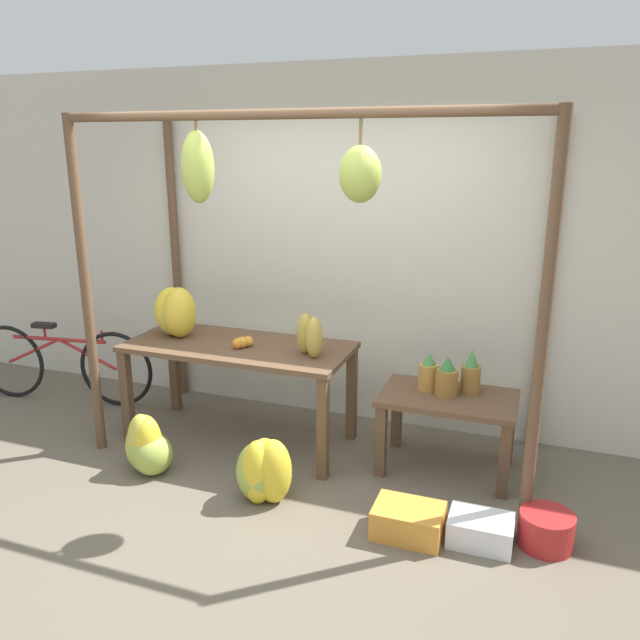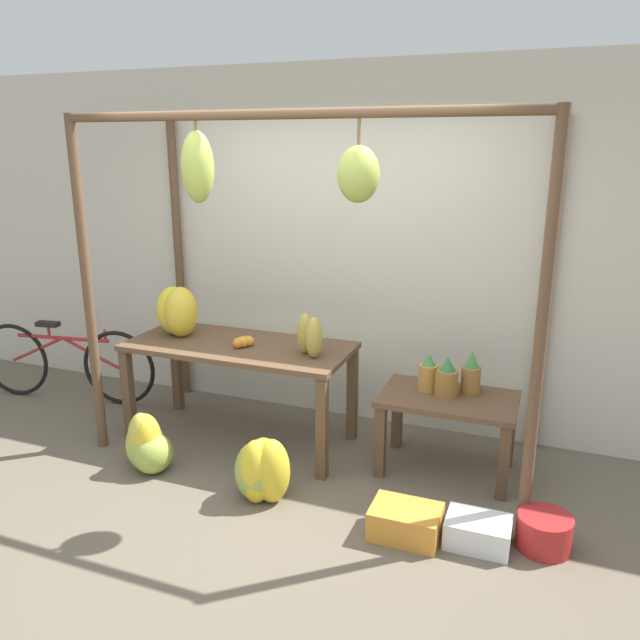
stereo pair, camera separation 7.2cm
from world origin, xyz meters
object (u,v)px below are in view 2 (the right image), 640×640
object	(u,v)px
pineapple_cluster	(448,377)
papaya_pile	(310,335)
fruit_crate_white	(406,522)
orange_pile	(244,342)
fruit_crate_purple	(478,532)
banana_pile_ground_left	(147,446)
banana_pile_on_table	(176,312)
parked_bicycle	(65,362)
blue_bucket	(544,532)
banana_pile_ground_right	(262,470)

from	to	relation	value
pineapple_cluster	papaya_pile	size ratio (longest dim) A/B	1.41
fruit_crate_white	papaya_pile	world-z (taller)	papaya_pile
orange_pile	fruit_crate_purple	xyz separation A→B (m)	(1.81, -0.65, -0.73)
pineapple_cluster	banana_pile_ground_left	xyz separation A→B (m)	(-1.92, -0.79, -0.49)
banana_pile_on_table	parked_bicycle	distance (m)	1.41
banana_pile_on_table	banana_pile_ground_left	distance (m)	1.05
fruit_crate_white	blue_bucket	bearing A→B (deg)	12.62
banana_pile_on_table	orange_pile	distance (m)	0.64
pineapple_cluster	banana_pile_ground_right	size ratio (longest dim) A/B	0.90
banana_pile_on_table	orange_pile	xyz separation A→B (m)	(0.62, -0.08, -0.15)
fruit_crate_white	papaya_pile	distance (m)	1.40
fruit_crate_purple	orange_pile	bearing A→B (deg)	160.33
blue_bucket	papaya_pile	size ratio (longest dim) A/B	1.03
banana_pile_ground_left	fruit_crate_white	world-z (taller)	banana_pile_ground_left
banana_pile_ground_right	parked_bicycle	distance (m)	2.49
orange_pile	pineapple_cluster	size ratio (longest dim) A/B	0.37
fruit_crate_white	blue_bucket	world-z (taller)	blue_bucket
banana_pile_ground_left	fruit_crate_white	size ratio (longest dim) A/B	1.10
banana_pile_on_table	orange_pile	size ratio (longest dim) A/B	2.51
banana_pile_ground_right	parked_bicycle	bearing A→B (deg)	160.17
fruit_crate_white	papaya_pile	size ratio (longest dim) A/B	1.36
fruit_crate_purple	banana_pile_on_table	bearing A→B (deg)	163.38
banana_pile_on_table	pineapple_cluster	size ratio (longest dim) A/B	0.94
banana_pile_on_table	fruit_crate_white	size ratio (longest dim) A/B	0.97
blue_bucket	orange_pile	bearing A→B (deg)	165.86
banana_pile_ground_right	papaya_pile	xyz separation A→B (m)	(0.07, 0.65, 0.72)
parked_bicycle	blue_bucket	bearing A→B (deg)	-10.26
banana_pile_ground_left	pineapple_cluster	bearing A→B (deg)	22.35
banana_pile_ground_right	blue_bucket	size ratio (longest dim) A/B	1.51
banana_pile_ground_left	papaya_pile	bearing A→B (deg)	31.72
pineapple_cluster	banana_pile_ground_left	distance (m)	2.13
pineapple_cluster	papaya_pile	xyz separation A→B (m)	(-0.94, -0.18, 0.25)
banana_pile_ground_left	papaya_pile	distance (m)	1.37
parked_bicycle	fruit_crate_purple	world-z (taller)	parked_bicycle
banana_pile_on_table	banana_pile_ground_right	bearing A→B (deg)	-34.46
orange_pile	parked_bicycle	size ratio (longest dim) A/B	0.09
pineapple_cluster	parked_bicycle	world-z (taller)	pineapple_cluster
orange_pile	banana_pile_ground_right	distance (m)	1.00
blue_bucket	papaya_pile	xyz separation A→B (m)	(-1.64, 0.54, 0.82)
banana_pile_ground_right	parked_bicycle	world-z (taller)	parked_bicycle
pineapple_cluster	parked_bicycle	distance (m)	3.36
parked_bicycle	orange_pile	bearing A→B (deg)	-5.69
banana_pile_ground_right	fruit_crate_white	distance (m)	0.96
banana_pile_ground_left	parked_bicycle	xyz separation A→B (m)	(-1.43, 0.80, 0.17)
fruit_crate_purple	parked_bicycle	bearing A→B (deg)	167.28
papaya_pile	fruit_crate_white	bearing A→B (deg)	-38.68
banana_pile_on_table	papaya_pile	xyz separation A→B (m)	(1.14, -0.09, -0.04)
fruit_crate_white	parked_bicycle	xyz separation A→B (m)	(-3.29, 0.90, 0.26)
banana_pile_on_table	orange_pile	bearing A→B (deg)	-7.21
banana_pile_ground_left	parked_bicycle	bearing A→B (deg)	150.69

